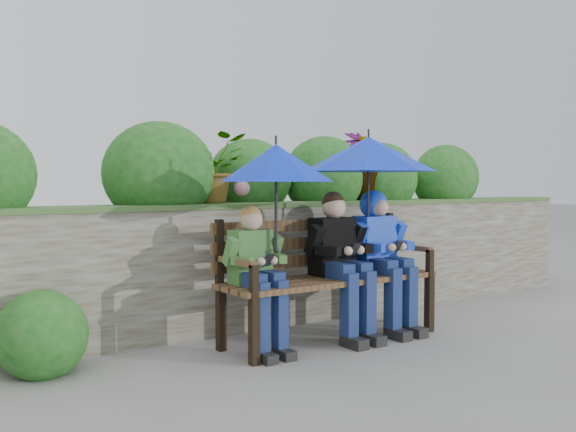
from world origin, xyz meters
TOP-DOWN VIEW (x-y plane):
  - ground at (0.00, 0.00)m, footprint 60.00×60.00m
  - garden_backdrop at (-0.02, 1.60)m, footprint 8.00×2.89m
  - park_bench at (0.31, 0.06)m, footprint 1.77×0.52m
  - boy_left at (-0.34, -0.02)m, footprint 0.42×0.49m
  - boy_middle at (0.40, -0.03)m, footprint 0.49×0.57m
  - boy_right at (0.84, -0.01)m, footprint 0.49×0.60m
  - umbrella_left at (-0.21, -0.05)m, footprint 0.81×0.81m
  - umbrella_right at (0.72, 0.02)m, footprint 1.06×1.06m

SIDE VIEW (x-z plane):
  - ground at x=0.00m, z-range 0.00..0.00m
  - park_bench at x=0.31m, z-range 0.06..1.00m
  - boy_left at x=-0.34m, z-range 0.08..1.12m
  - garden_backdrop at x=-0.02m, z-range -0.25..1.47m
  - boy_middle at x=0.40m, z-range 0.07..1.20m
  - boy_right at x=0.84m, z-range 0.11..1.25m
  - umbrella_left at x=-0.21m, z-range 0.92..1.74m
  - umbrella_right at x=0.72m, z-range 0.97..1.87m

